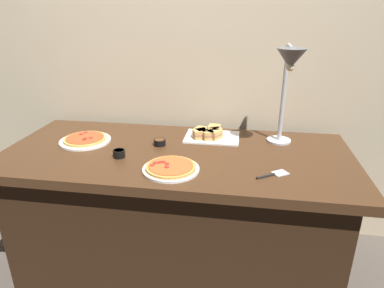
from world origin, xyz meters
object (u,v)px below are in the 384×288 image
heat_lamp (289,70)px  serving_spatula (273,174)px  pizza_plate_front (85,140)px  pizza_plate_center (171,168)px  sauce_cup_far (160,142)px  sandwich_platter (209,134)px  sauce_cup_near (119,153)px

heat_lamp → serving_spatula: 0.54m
pizza_plate_front → pizza_plate_center: 0.65m
sauce_cup_far → serving_spatula: sauce_cup_far is taller
sandwich_platter → serving_spatula: (0.35, -0.44, -0.02)m
heat_lamp → sandwich_platter: (-0.41, 0.12, -0.41)m
heat_lamp → pizza_plate_front: heat_lamp is taller
pizza_plate_front → sauce_cup_far: bearing=2.1°
sandwich_platter → sauce_cup_near: bearing=-141.2°
serving_spatula → heat_lamp: bearing=79.5°
sauce_cup_far → heat_lamp: bearing=3.2°
pizza_plate_front → sauce_cup_far: (0.44, 0.02, 0.01)m
pizza_plate_center → sauce_cup_far: 0.33m
pizza_plate_front → pizza_plate_center: same height
pizza_plate_center → sauce_cup_near: 0.32m
heat_lamp → sandwich_platter: bearing=163.8°
sauce_cup_near → serving_spatula: size_ratio=0.39×
sandwich_platter → sauce_cup_far: size_ratio=4.68×
heat_lamp → sauce_cup_far: size_ratio=8.13×
sauce_cup_near → sandwich_platter: bearing=38.8°
pizza_plate_front → sauce_cup_near: (0.27, -0.18, 0.01)m
pizza_plate_front → sauce_cup_near: bearing=-33.1°
serving_spatula → pizza_plate_center: bearing=-176.9°
sauce_cup_near → serving_spatula: (0.79, -0.08, -0.02)m
sandwich_platter → pizza_plate_center: bearing=-106.4°
heat_lamp → pizza_plate_center: size_ratio=2.02×
sauce_cup_near → heat_lamp: bearing=15.3°
pizza_plate_front → sauce_cup_far: 0.44m
pizza_plate_front → sandwich_platter: 0.73m
pizza_plate_center → serving_spatula: pizza_plate_center is taller
heat_lamp → pizza_plate_front: bearing=-177.2°
pizza_plate_front → sandwich_platter: size_ratio=0.91×
heat_lamp → sauce_cup_far: bearing=-176.8°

